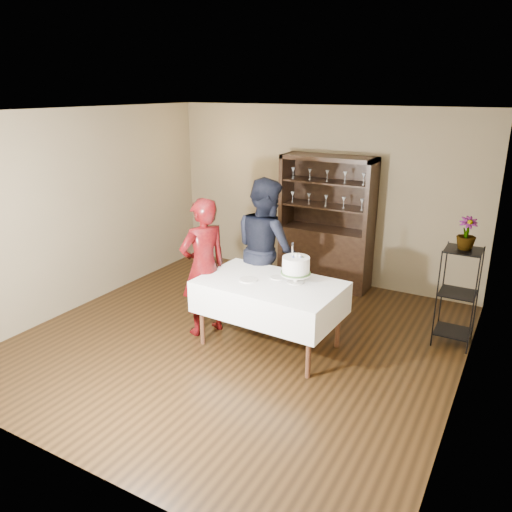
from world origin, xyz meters
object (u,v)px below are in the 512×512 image
(plant_etagere, at_px, (458,293))
(cake, at_px, (296,267))
(potted_plant, at_px, (467,233))
(china_hutch, at_px, (326,243))
(woman, at_px, (204,267))
(man, at_px, (266,249))
(cake_table, at_px, (270,297))

(plant_etagere, bearing_deg, cake, -148.40)
(cake, distance_m, potted_plant, 1.96)
(china_hutch, distance_m, cake, 2.13)
(plant_etagere, height_order, woman, woman)
(man, relative_size, potted_plant, 4.97)
(potted_plant, bearing_deg, man, -170.26)
(cake, bearing_deg, man, 139.40)
(cake_table, bearing_deg, man, 121.43)
(woman, xyz_separation_m, man, (0.42, 0.82, 0.07))
(cake_table, relative_size, woman, 0.97)
(plant_etagere, relative_size, cake, 2.49)
(man, bearing_deg, cake_table, 153.61)
(cake_table, relative_size, cake, 3.46)
(plant_etagere, relative_size, man, 0.64)
(cake_table, xyz_separation_m, potted_plant, (1.90, 1.15, 0.75))
(china_hutch, relative_size, woman, 1.16)
(china_hutch, xyz_separation_m, potted_plant, (2.09, -1.04, 0.71))
(man, relative_size, cake, 3.88)
(cake, bearing_deg, china_hutch, 102.25)
(cake_table, bearing_deg, china_hutch, 94.83)
(china_hutch, xyz_separation_m, cake_table, (0.18, -2.19, -0.04))
(china_hutch, xyz_separation_m, plant_etagere, (2.08, -1.05, -0.01))
(woman, height_order, man, man)
(plant_etagere, xyz_separation_m, cake_table, (-1.90, -1.14, -0.03))
(woman, bearing_deg, potted_plant, 138.71)
(cake_table, height_order, potted_plant, potted_plant)
(china_hutch, bearing_deg, potted_plant, -26.45)
(cake, bearing_deg, plant_etagere, 31.60)
(cake_table, distance_m, woman, 0.91)
(plant_etagere, distance_m, cake_table, 2.21)
(china_hutch, relative_size, potted_plant, 5.30)
(china_hutch, height_order, woman, china_hutch)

